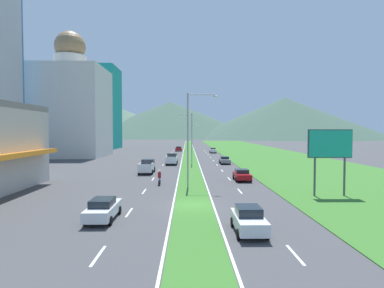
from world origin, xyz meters
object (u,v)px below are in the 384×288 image
object	(u,v)px
street_lamp_mid	(190,136)
car_2	(213,150)
motorcycle_rider	(159,179)
car_3	(103,209)
pickup_truck_1	(147,167)
car_4	(242,175)
street_lamp_far	(189,137)
street_lamp_near	(191,134)
pickup_truck_0	(172,159)
car_0	(179,149)
billboard_roadside	(330,147)
car_5	(249,220)
car_1	(225,160)

from	to	relation	value
street_lamp_mid	car_2	distance (m)	34.95
street_lamp_mid	motorcycle_rider	size ratio (longest dim) A/B	4.86
car_3	pickup_truck_1	size ratio (longest dim) A/B	0.87
car_4	street_lamp_far	bearing A→B (deg)	-171.22
street_lamp_near	car_4	size ratio (longest dim) A/B	2.58
pickup_truck_0	car_4	bearing A→B (deg)	-154.20
car_0	car_4	size ratio (longest dim) A/B	1.05
billboard_roadside	car_0	size ratio (longest dim) A/B	1.53
street_lamp_far	motorcycle_rider	distance (m)	46.26
motorcycle_rider	car_0	bearing A→B (deg)	-0.46
street_lamp_far	billboard_roadside	bearing A→B (deg)	-75.72
street_lamp_mid	pickup_truck_1	world-z (taller)	street_lamp_mid
pickup_truck_1	car_5	bearing A→B (deg)	-160.94
billboard_roadside	car_5	bearing A→B (deg)	-132.18
street_lamp_near	car_5	bearing A→B (deg)	-77.59
street_lamp_near	car_4	distance (m)	10.15
billboard_roadside	car_0	xyz separation A→B (m)	(-16.74, 71.34, -4.10)
car_2	car_3	size ratio (longest dim) A/B	1.01
car_2	pickup_truck_0	size ratio (longest dim) A/B	0.88
car_1	pickup_truck_1	world-z (taller)	pickup_truck_1
car_3	pickup_truck_0	world-z (taller)	pickup_truck_0
street_lamp_mid	car_4	bearing A→B (deg)	-70.70
motorcycle_rider	street_lamp_far	bearing A→B (deg)	-4.70
car_3	motorcycle_rider	world-z (taller)	motorcycle_rider
billboard_roadside	street_lamp_mid	bearing A→B (deg)	114.91
street_lamp_mid	street_lamp_far	world-z (taller)	street_lamp_mid
street_lamp_far	billboard_roadside	world-z (taller)	street_lamp_far
street_lamp_mid	motorcycle_rider	distance (m)	22.68
billboard_roadside	motorcycle_rider	bearing A→B (deg)	157.82
car_4	car_5	distance (m)	21.56
car_1	car_3	bearing A→B (deg)	-18.68
car_0	pickup_truck_0	bearing A→B (deg)	179.71
street_lamp_near	pickup_truck_0	size ratio (longest dim) A/B	1.97
billboard_roadside	car_3	size ratio (longest dim) A/B	1.40
street_lamp_far	car_4	xyz separation A→B (m)	(6.60, -42.74, -3.99)
car_5	motorcycle_rider	world-z (taller)	motorcycle_rider
car_2	motorcycle_rider	bearing A→B (deg)	-10.94
car_5	street_lamp_mid	bearing A→B (deg)	-175.21
street_lamp_near	motorcycle_rider	bearing A→B (deg)	148.11
street_lamp_near	car_4	bearing A→B (deg)	39.62
car_1	motorcycle_rider	bearing A→B (deg)	-23.39
street_lamp_near	street_lamp_far	distance (m)	48.26
car_1	car_2	world-z (taller)	car_2
street_lamp_mid	car_3	world-z (taller)	street_lamp_mid
street_lamp_near	billboard_roadside	size ratio (longest dim) A/B	1.61
car_3	motorcycle_rider	size ratio (longest dim) A/B	2.35
street_lamp_mid	car_5	xyz separation A→B (m)	(3.35, -39.96, -4.73)
billboard_roadside	car_0	distance (m)	73.39
street_lamp_near	motorcycle_rider	world-z (taller)	street_lamp_near
street_lamp_mid	car_2	size ratio (longest dim) A/B	2.05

